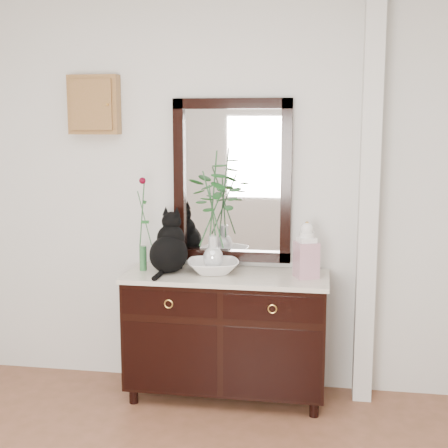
% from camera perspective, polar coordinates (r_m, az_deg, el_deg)
% --- Properties ---
extents(wall_back, '(3.60, 0.04, 2.70)m').
position_cam_1_polar(wall_back, '(4.26, -0.56, 2.78)').
color(wall_back, silver).
rests_on(wall_back, ground).
extents(pilaster, '(0.12, 0.20, 2.70)m').
position_cam_1_polar(pilaster, '(4.12, 13.07, 2.33)').
color(pilaster, silver).
rests_on(pilaster, ground).
extents(sideboard, '(1.33, 0.52, 0.82)m').
position_cam_1_polar(sideboard, '(4.19, 0.23, -9.61)').
color(sideboard, black).
rests_on(sideboard, ground).
extents(wall_mirror, '(0.80, 0.06, 1.10)m').
position_cam_1_polar(wall_mirror, '(4.22, 0.75, 3.95)').
color(wall_mirror, black).
rests_on(wall_mirror, wall_back).
extents(key_cabinet, '(0.35, 0.10, 0.40)m').
position_cam_1_polar(key_cabinet, '(4.42, -11.78, 10.62)').
color(key_cabinet, brown).
rests_on(key_cabinet, wall_back).
extents(cat, '(0.29, 0.36, 0.40)m').
position_cam_1_polar(cat, '(4.13, -5.10, -1.64)').
color(cat, black).
rests_on(cat, sideboard).
extents(lotus_bowl, '(0.41, 0.41, 0.08)m').
position_cam_1_polar(lotus_bowl, '(4.12, -1.00, -3.92)').
color(lotus_bowl, silver).
rests_on(lotus_bowl, sideboard).
extents(vase_branches, '(0.42, 0.42, 0.80)m').
position_cam_1_polar(vase_branches, '(4.05, -1.02, 1.27)').
color(vase_branches, silver).
rests_on(vase_branches, lotus_bowl).
extents(bud_vase_rose, '(0.10, 0.10, 0.64)m').
position_cam_1_polar(bud_vase_rose, '(4.17, -7.48, 0.06)').
color(bud_vase_rose, '#326B3A').
rests_on(bud_vase_rose, sideboard).
extents(ginger_jar, '(0.18, 0.18, 0.37)m').
position_cam_1_polar(ginger_jar, '(4.01, 7.55, -2.30)').
color(ginger_jar, silver).
rests_on(ginger_jar, sideboard).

